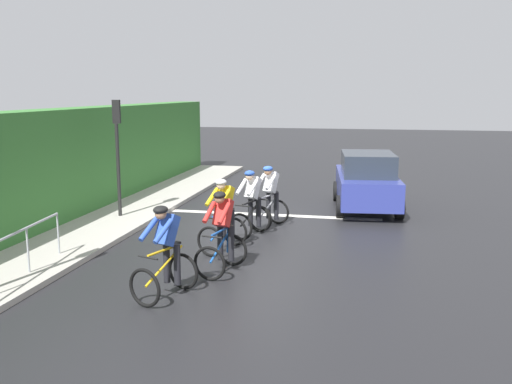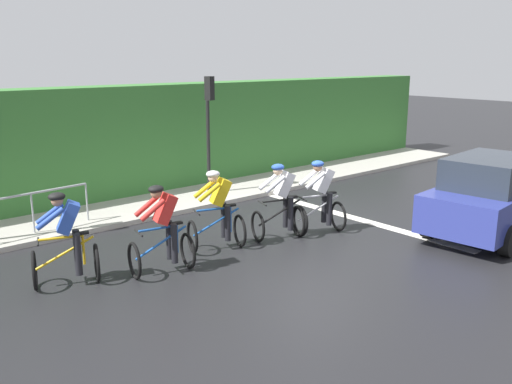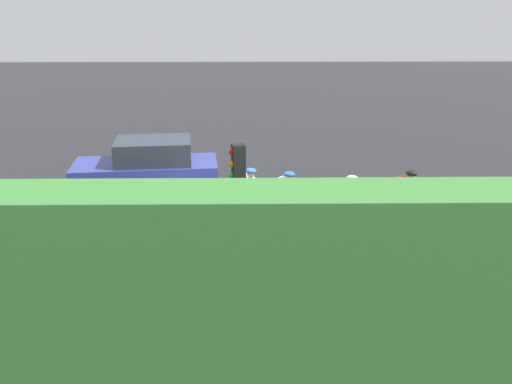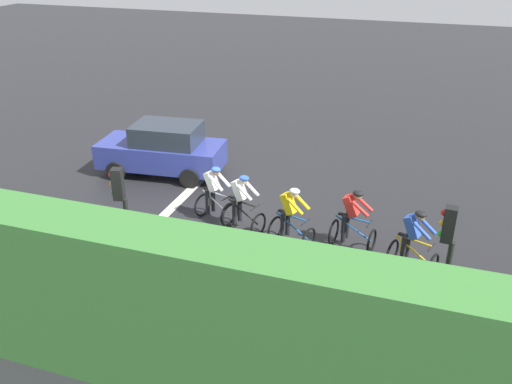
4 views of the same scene
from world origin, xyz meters
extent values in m
plane|color=black|center=(0.00, 0.00, 0.00)|extent=(80.00, 80.00, 0.00)
cube|color=#ADA89E|center=(4.12, 2.00, 0.06)|extent=(2.80, 25.36, 0.12)
cube|color=gray|center=(5.02, 2.00, 0.23)|extent=(0.44, 25.36, 0.46)
cube|color=#387533|center=(5.32, 2.00, 1.55)|extent=(1.10, 25.36, 3.10)
cube|color=silver|center=(0.00, -1.20, 0.00)|extent=(7.00, 0.30, 0.01)
torus|color=black|center=(0.50, 6.24, 0.34)|extent=(0.66, 0.28, 0.68)
torus|color=black|center=(0.16, 5.28, 0.34)|extent=(0.66, 0.28, 0.68)
cylinder|color=gold|center=(0.33, 5.76, 0.59)|extent=(0.37, 0.95, 0.51)
cylinder|color=gold|center=(0.23, 5.47, 0.62)|extent=(0.04, 0.04, 0.55)
cylinder|color=gold|center=(0.35, 5.81, 0.87)|extent=(0.28, 0.69, 0.04)
cube|color=black|center=(0.23, 5.47, 0.91)|extent=(0.17, 0.24, 0.04)
cylinder|color=black|center=(0.47, 6.14, 0.84)|extent=(0.41, 0.17, 0.03)
cube|color=#2D51B7|center=(0.30, 5.66, 1.21)|extent=(0.42, 0.49, 0.57)
sphere|color=#9E7051|center=(0.35, 5.81, 1.52)|extent=(0.20, 0.20, 0.20)
ellipsoid|color=black|center=(0.35, 5.81, 1.59)|extent=(0.32, 0.34, 0.14)
cylinder|color=black|center=(0.15, 5.61, 0.57)|extent=(0.12, 0.12, 0.74)
cylinder|color=black|center=(0.38, 5.53, 0.57)|extent=(0.12, 0.12, 0.74)
cylinder|color=#2D51B7|center=(0.24, 5.99, 1.26)|extent=(0.25, 0.48, 0.37)
cylinder|color=#2D51B7|center=(0.55, 5.88, 1.26)|extent=(0.25, 0.48, 0.37)
torus|color=black|center=(-0.18, 4.73, 0.34)|extent=(0.68, 0.18, 0.68)
torus|color=black|center=(-0.37, 3.73, 0.34)|extent=(0.68, 0.18, 0.68)
cylinder|color=#1E59B2|center=(-0.28, 4.23, 0.59)|extent=(0.23, 0.98, 0.51)
cylinder|color=#1E59B2|center=(-0.33, 3.93, 0.62)|extent=(0.04, 0.04, 0.55)
cylinder|color=#1E59B2|center=(-0.27, 4.28, 0.87)|extent=(0.18, 0.71, 0.04)
cube|color=black|center=(-0.33, 3.93, 0.91)|extent=(0.14, 0.23, 0.04)
cylinder|color=black|center=(-0.20, 4.63, 0.84)|extent=(0.42, 0.11, 0.03)
cube|color=red|center=(-0.30, 4.13, 1.21)|extent=(0.37, 0.46, 0.57)
sphere|color=#9E7051|center=(-0.27, 4.28, 1.52)|extent=(0.20, 0.20, 0.20)
ellipsoid|color=black|center=(-0.27, 4.28, 1.59)|extent=(0.29, 0.32, 0.14)
cylinder|color=black|center=(-0.43, 4.05, 0.57)|extent=(0.12, 0.12, 0.74)
cylinder|color=black|center=(-0.20, 4.01, 0.57)|extent=(0.12, 0.12, 0.74)
cylinder|color=red|center=(-0.40, 4.44, 1.26)|extent=(0.18, 0.49, 0.37)
cylinder|color=red|center=(-0.09, 4.38, 1.26)|extent=(0.18, 0.49, 0.37)
torus|color=black|center=(0.25, 3.20, 0.34)|extent=(0.67, 0.27, 0.68)
torus|color=black|center=(-0.06, 2.23, 0.34)|extent=(0.67, 0.27, 0.68)
cylinder|color=#1E59B2|center=(0.10, 2.72, 0.59)|extent=(0.34, 0.95, 0.51)
cylinder|color=#1E59B2|center=(0.00, 2.43, 0.62)|extent=(0.04, 0.04, 0.55)
cylinder|color=#1E59B2|center=(0.11, 2.77, 0.87)|extent=(0.26, 0.69, 0.04)
cube|color=black|center=(0.00, 2.43, 0.91)|extent=(0.16, 0.24, 0.04)
cylinder|color=black|center=(0.22, 3.11, 0.84)|extent=(0.41, 0.16, 0.03)
cube|color=yellow|center=(0.07, 2.62, 1.21)|extent=(0.41, 0.48, 0.57)
sphere|color=beige|center=(0.11, 2.77, 1.52)|extent=(0.20, 0.20, 0.20)
ellipsoid|color=silver|center=(0.11, 2.77, 1.59)|extent=(0.31, 0.34, 0.14)
cylinder|color=black|center=(-0.08, 2.56, 0.57)|extent=(0.12, 0.12, 0.74)
cylinder|color=black|center=(0.15, 2.49, 0.57)|extent=(0.12, 0.12, 0.74)
cylinder|color=yellow|center=(0.00, 2.94, 1.26)|extent=(0.23, 0.48, 0.37)
cylinder|color=yellow|center=(0.31, 2.84, 1.26)|extent=(0.23, 0.48, 0.37)
torus|color=black|center=(-0.08, 1.75, 0.34)|extent=(0.67, 0.26, 0.68)
torus|color=black|center=(-0.39, 0.78, 0.34)|extent=(0.67, 0.26, 0.68)
cylinder|color=black|center=(-0.23, 1.27, 0.59)|extent=(0.34, 0.96, 0.51)
cylinder|color=black|center=(-0.32, 0.98, 0.62)|extent=(0.04, 0.04, 0.55)
cylinder|color=black|center=(-0.22, 1.32, 0.87)|extent=(0.26, 0.69, 0.04)
cube|color=black|center=(-0.32, 0.98, 0.91)|extent=(0.16, 0.24, 0.04)
cylinder|color=black|center=(-0.11, 1.66, 0.84)|extent=(0.41, 0.16, 0.03)
cube|color=white|center=(-0.26, 1.17, 1.21)|extent=(0.41, 0.48, 0.57)
sphere|color=beige|center=(-0.22, 1.32, 1.52)|extent=(0.20, 0.20, 0.20)
ellipsoid|color=#264CB2|center=(-0.22, 1.32, 1.59)|extent=(0.31, 0.34, 0.14)
cylinder|color=black|center=(-0.41, 1.11, 0.57)|extent=(0.12, 0.12, 0.74)
cylinder|color=black|center=(-0.18, 1.04, 0.57)|extent=(0.12, 0.12, 0.74)
cylinder|color=white|center=(-0.33, 1.49, 1.26)|extent=(0.23, 0.48, 0.37)
cylinder|color=white|center=(-0.03, 1.39, 1.26)|extent=(0.23, 0.48, 0.37)
torus|color=black|center=(-0.36, 0.83, 0.34)|extent=(0.66, 0.28, 0.68)
torus|color=black|center=(-0.69, -0.13, 0.34)|extent=(0.66, 0.28, 0.68)
cylinder|color=silver|center=(-0.52, 0.35, 0.59)|extent=(0.36, 0.95, 0.51)
cylinder|color=silver|center=(-0.62, 0.06, 0.62)|extent=(0.04, 0.04, 0.55)
cylinder|color=silver|center=(-0.51, 0.40, 0.87)|extent=(0.27, 0.69, 0.04)
cube|color=black|center=(-0.62, 0.06, 0.91)|extent=(0.17, 0.24, 0.04)
cylinder|color=black|center=(-0.39, 0.74, 0.84)|extent=(0.41, 0.17, 0.03)
cube|color=white|center=(-0.56, 0.26, 1.21)|extent=(0.42, 0.48, 0.57)
sphere|color=#9E7051|center=(-0.51, 0.40, 1.52)|extent=(0.20, 0.20, 0.20)
ellipsoid|color=#264CB2|center=(-0.51, 0.40, 1.59)|extent=(0.32, 0.34, 0.14)
cylinder|color=black|center=(-0.70, 0.20, 0.57)|extent=(0.12, 0.12, 0.74)
cylinder|color=black|center=(-0.48, 0.12, 0.57)|extent=(0.12, 0.12, 0.74)
cylinder|color=white|center=(-0.62, 0.58, 1.26)|extent=(0.24, 0.48, 0.37)
cylinder|color=white|center=(-0.31, 0.47, 1.26)|extent=(0.24, 0.48, 0.37)
cube|color=navy|center=(-3.01, -2.63, 0.70)|extent=(2.10, 4.25, 0.80)
cube|color=#262D38|center=(-3.03, -2.38, 1.43)|extent=(1.70, 2.27, 0.66)
cylinder|color=black|center=(-2.05, -3.81, 0.32)|extent=(0.28, 0.66, 0.64)
cylinder|color=black|center=(-3.71, -3.98, 0.32)|extent=(0.28, 0.66, 0.64)
cylinder|color=black|center=(-2.31, -1.28, 0.32)|extent=(0.28, 0.66, 0.64)
cylinder|color=black|center=(-3.97, -1.45, 0.32)|extent=(0.28, 0.66, 0.64)
cube|color=#EAEACC|center=(-2.30, -4.58, 0.80)|extent=(0.29, 0.11, 0.16)
cube|color=#EAEACC|center=(-3.32, -4.68, 0.80)|extent=(0.29, 0.11, 0.16)
cylinder|color=black|center=(3.74, 0.27, 1.35)|extent=(0.10, 0.10, 2.70)
cube|color=black|center=(3.77, 0.18, 3.02)|extent=(0.25, 0.25, 0.64)
sphere|color=red|center=(3.80, 0.07, 3.22)|extent=(0.11, 0.11, 0.11)
sphere|color=orange|center=(3.80, 0.07, 3.02)|extent=(0.11, 0.11, 0.11)
sphere|color=green|center=(3.80, 0.07, 2.82)|extent=(0.11, 0.11, 0.11)
cylinder|color=#999EA3|center=(3.41, 4.01, 0.50)|extent=(0.04, 0.04, 1.00)
camera|label=1|loc=(-3.12, 14.61, 3.58)|focal=39.38mm
camera|label=2|loc=(-8.49, 9.00, 3.85)|focal=38.30mm
camera|label=3|loc=(12.58, 0.34, 5.59)|focal=39.41mm
camera|label=4|loc=(11.83, 5.70, 7.42)|focal=37.91mm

